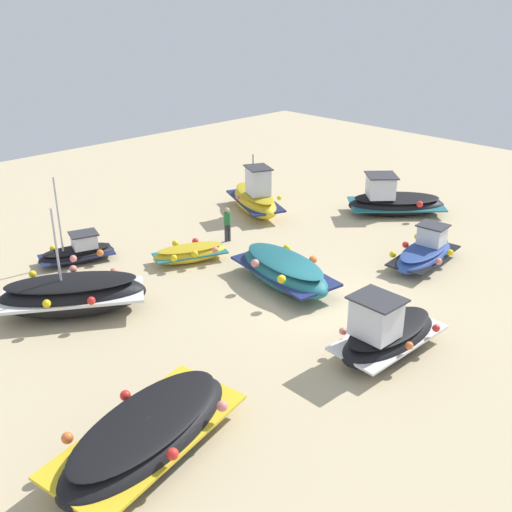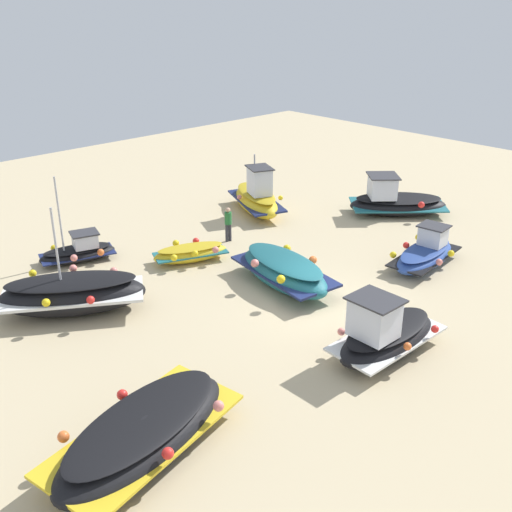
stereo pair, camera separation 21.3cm
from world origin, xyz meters
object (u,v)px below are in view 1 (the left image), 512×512
(fishing_boat_2, at_px, (284,271))
(fishing_boat_4, at_px, (425,253))
(fishing_boat_6, at_px, (394,201))
(person_walking, at_px, (227,222))
(fishing_boat_1, at_px, (255,198))
(fishing_boat_5, at_px, (73,295))
(fishing_boat_7, at_px, (387,334))
(fishing_boat_8, at_px, (78,252))
(fishing_boat_3, at_px, (148,434))
(fishing_boat_0, at_px, (190,253))

(fishing_boat_2, bearing_deg, fishing_boat_4, -106.02)
(fishing_boat_6, xyz_separation_m, person_walking, (8.66, -3.06, 0.27))
(fishing_boat_1, xyz_separation_m, person_walking, (3.64, 1.95, 0.14))
(fishing_boat_2, xyz_separation_m, fishing_boat_5, (6.95, -3.65, 0.09))
(fishing_boat_5, distance_m, fishing_boat_7, 10.84)
(fishing_boat_7, relative_size, fishing_boat_8, 1.11)
(fishing_boat_5, distance_m, fishing_boat_6, 17.19)
(fishing_boat_3, xyz_separation_m, fishing_boat_5, (-2.26, -7.81, 0.13))
(fishing_boat_1, height_order, fishing_boat_2, fishing_boat_1)
(fishing_boat_2, bearing_deg, fishing_boat_1, -27.30)
(fishing_boat_5, relative_size, fishing_boat_6, 1.08)
(fishing_boat_1, distance_m, fishing_boat_5, 12.52)
(fishing_boat_8, height_order, person_walking, fishing_boat_8)
(fishing_boat_3, bearing_deg, fishing_boat_5, -118.83)
(fishing_boat_0, distance_m, fishing_boat_2, 4.50)
(fishing_boat_4, height_order, fishing_boat_6, fishing_boat_6)
(fishing_boat_3, xyz_separation_m, fishing_boat_4, (-14.89, -1.47, -0.08))
(fishing_boat_4, relative_size, fishing_boat_5, 0.77)
(fishing_boat_4, bearing_deg, fishing_boat_0, 127.97)
(person_walking, bearing_deg, fishing_boat_5, 111.94)
(fishing_boat_0, height_order, fishing_boat_3, fishing_boat_3)
(fishing_boat_0, distance_m, person_walking, 2.79)
(fishing_boat_4, bearing_deg, fishing_boat_8, 128.52)
(fishing_boat_0, bearing_deg, fishing_boat_2, 126.50)
(fishing_boat_1, xyz_separation_m, fishing_boat_3, (14.35, 11.07, -0.20))
(fishing_boat_0, xyz_separation_m, fishing_boat_1, (-6.31, -2.57, 0.41))
(fishing_boat_0, height_order, person_walking, person_walking)
(fishing_boat_1, xyz_separation_m, fishing_boat_6, (-5.01, 5.01, -0.13))
(fishing_boat_6, height_order, fishing_boat_7, fishing_boat_7)
(fishing_boat_3, bearing_deg, fishing_boat_4, 172.95)
(fishing_boat_4, relative_size, person_walking, 2.57)
(fishing_boat_2, relative_size, fishing_boat_8, 1.32)
(fishing_boat_0, xyz_separation_m, fishing_boat_2, (-1.17, 4.34, 0.25))
(fishing_boat_7, bearing_deg, fishing_boat_4, -156.40)
(fishing_boat_3, height_order, fishing_boat_7, fishing_boat_7)
(fishing_boat_2, relative_size, fishing_boat_3, 0.86)
(fishing_boat_3, bearing_deg, person_walking, -152.26)
(fishing_boat_0, bearing_deg, fishing_boat_5, 28.23)
(fishing_boat_2, distance_m, fishing_boat_4, 6.29)
(fishing_boat_2, height_order, fishing_boat_3, fishing_boat_2)
(fishing_boat_3, distance_m, fishing_boat_5, 8.13)
(fishing_boat_4, height_order, person_walking, same)
(fishing_boat_3, height_order, fishing_boat_6, fishing_boat_6)
(fishing_boat_5, height_order, fishing_boat_7, fishing_boat_5)
(fishing_boat_1, relative_size, fishing_boat_8, 1.27)
(fishing_boat_5, relative_size, person_walking, 3.35)
(fishing_boat_5, bearing_deg, fishing_boat_8, 91.78)
(fishing_boat_0, height_order, fishing_boat_4, fishing_boat_4)
(fishing_boat_6, bearing_deg, person_walking, 22.74)
(fishing_boat_1, distance_m, fishing_boat_8, 9.73)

